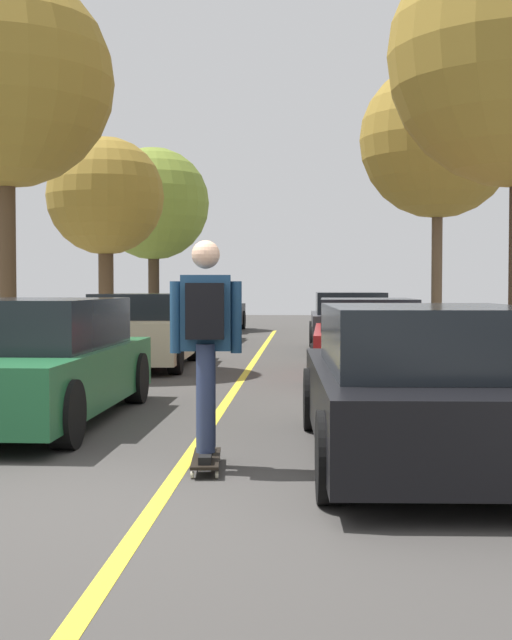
% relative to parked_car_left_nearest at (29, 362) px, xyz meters
% --- Properties ---
extents(ground, '(80.00, 80.00, 0.00)m').
position_rel_parked_car_left_nearest_xyz_m(ground, '(2.03, -3.50, -0.66)').
color(ground, '#3D3A38').
extents(center_line, '(0.12, 39.20, 0.01)m').
position_rel_parked_car_left_nearest_xyz_m(center_line, '(2.03, 0.50, -0.66)').
color(center_line, gold).
rests_on(center_line, ground).
extents(parked_car_left_nearest, '(2.01, 4.60, 1.35)m').
position_rel_parked_car_left_nearest_xyz_m(parked_car_left_nearest, '(0.00, 0.00, 0.00)').
color(parked_car_left_nearest, '#1E5B33').
rests_on(parked_car_left_nearest, ground).
extents(parked_car_left_near, '(1.94, 4.22, 1.36)m').
position_rel_parked_car_left_nearest_xyz_m(parked_car_left_near, '(-0.00, 6.63, 0.01)').
color(parked_car_left_near, '#BCAD89').
rests_on(parked_car_left_near, ground).
extents(parked_car_left_far, '(2.01, 4.44, 1.31)m').
position_rel_parked_car_left_nearest_xyz_m(parked_car_left_far, '(0.00, 13.75, 0.00)').
color(parked_car_left_far, '#B7B7BC').
rests_on(parked_car_left_far, ground).
extents(parked_car_left_farthest, '(1.92, 4.18, 1.41)m').
position_rel_parked_car_left_nearest_xyz_m(parked_car_left_farthest, '(0.00, 19.75, 0.03)').
color(parked_car_left_farthest, black).
rests_on(parked_car_left_farthest, ground).
extents(parked_car_right_nearest, '(2.08, 4.55, 1.32)m').
position_rel_parked_car_left_nearest_xyz_m(parked_car_right_nearest, '(4.06, -2.00, -0.01)').
color(parked_car_right_nearest, black).
rests_on(parked_car_right_nearest, ground).
extents(parked_car_right_near, '(1.89, 4.43, 1.29)m').
position_rel_parked_car_left_nearest_xyz_m(parked_car_right_near, '(4.06, 5.09, -0.03)').
color(parked_car_right_near, maroon).
rests_on(parked_car_right_near, ground).
extents(parked_car_right_far, '(1.82, 4.35, 1.36)m').
position_rel_parked_car_left_nearest_xyz_m(parked_car_right_far, '(4.06, 10.66, 0.02)').
color(parked_car_right_far, '#38383D').
rests_on(parked_car_right_far, ground).
extents(street_tree_left_nearest, '(3.72, 3.72, 6.79)m').
position_rel_parked_car_left_nearest_xyz_m(street_tree_left_nearest, '(-2.13, 5.50, 4.39)').
color(street_tree_left_nearest, '#4C3823').
rests_on(street_tree_left_nearest, sidewalk_left).
extents(street_tree_left_near, '(3.04, 3.04, 5.22)m').
position_rel_parked_car_left_nearest_xyz_m(street_tree_left_near, '(-2.13, 13.04, 3.15)').
color(street_tree_left_near, '#4C3823').
rests_on(street_tree_left_near, sidewalk_left).
extents(street_tree_left_far, '(3.82, 3.82, 6.09)m').
position_rel_parked_car_left_nearest_xyz_m(street_tree_left_far, '(-2.13, 20.25, 3.64)').
color(street_tree_left_far, '#3D2D1E').
rests_on(street_tree_left_far, sidewalk_left).
extents(street_tree_right_near, '(3.71, 3.71, 6.69)m').
position_rel_parked_car_left_nearest_xyz_m(street_tree_right_near, '(6.19, 11.65, 4.30)').
color(street_tree_right_near, brown).
rests_on(street_tree_right_near, sidewalk_right).
extents(skateboard, '(0.28, 0.85, 0.10)m').
position_rel_parked_car_left_nearest_xyz_m(skateboard, '(2.24, -2.45, -0.57)').
color(skateboard, black).
rests_on(skateboard, ground).
extents(skateboarder, '(0.59, 0.71, 1.76)m').
position_rel_parked_car_left_nearest_xyz_m(skateboarder, '(2.24, -2.49, 0.44)').
color(skateboarder, black).
rests_on(skateboarder, skateboard).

